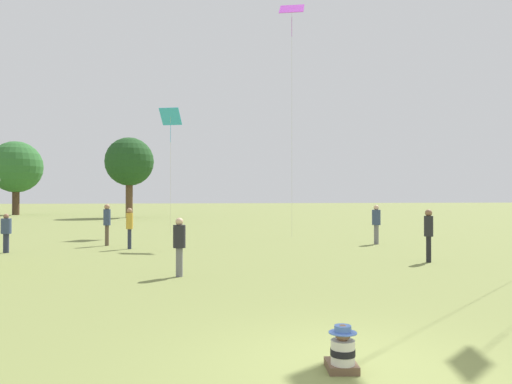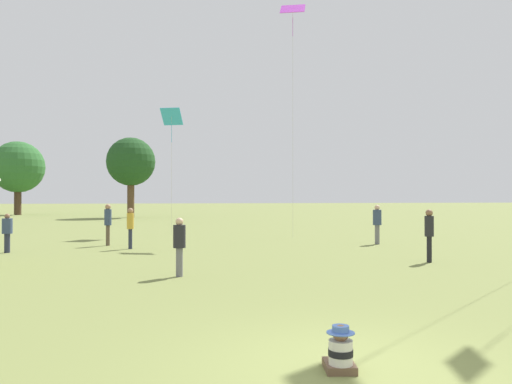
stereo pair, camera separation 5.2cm
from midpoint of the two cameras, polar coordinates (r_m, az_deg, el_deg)
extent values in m
plane|color=olive|center=(6.86, 11.57, -19.19)|extent=(300.00, 300.00, 0.00)
cube|color=brown|center=(6.76, 9.74, -19.02)|extent=(0.44, 0.51, 0.10)
cylinder|color=silver|center=(6.63, 9.88, -17.60)|extent=(0.34, 0.34, 0.30)
cylinder|color=black|center=(6.63, 9.88, -17.60)|extent=(0.35, 0.35, 0.08)
sphere|color=brown|center=(6.56, 9.88, -15.60)|extent=(0.21, 0.21, 0.21)
cylinder|color=#4C70B7|center=(6.56, 9.88, -15.56)|extent=(0.35, 0.35, 0.01)
cylinder|color=#4C70B7|center=(6.55, 9.88, -15.20)|extent=(0.21, 0.21, 0.09)
cylinder|color=slate|center=(13.93, -8.65, -7.94)|extent=(0.26, 0.26, 0.79)
cylinder|color=#232328|center=(13.86, -8.64, -5.04)|extent=(0.47, 0.47, 0.62)
sphere|color=#DBAD89|center=(13.83, -8.64, -3.37)|extent=(0.21, 0.21, 0.21)
cylinder|color=#282D42|center=(21.54, -14.10, -5.22)|extent=(0.22, 0.22, 0.84)
cylinder|color=gold|center=(21.49, -14.10, -3.23)|extent=(0.40, 0.40, 0.66)
sphere|color=#A37556|center=(21.48, -14.10, -2.09)|extent=(0.23, 0.23, 0.23)
cylinder|color=slate|center=(23.60, 13.75, -4.75)|extent=(0.23, 0.23, 0.88)
cylinder|color=#334260|center=(23.55, 13.74, -2.84)|extent=(0.42, 0.42, 0.70)
sphere|color=#DBAD89|center=(23.54, 13.74, -1.74)|extent=(0.24, 0.24, 0.24)
cylinder|color=brown|center=(23.25, -16.51, -4.78)|extent=(0.19, 0.19, 0.91)
cylinder|color=#334260|center=(23.21, -16.51, -2.78)|extent=(0.35, 0.35, 0.72)
sphere|color=#A37556|center=(23.19, -16.50, -1.64)|extent=(0.25, 0.25, 0.25)
cylinder|color=black|center=(17.65, 19.27, -6.22)|extent=(0.22, 0.22, 0.86)
cylinder|color=#232328|center=(17.59, 19.26, -3.71)|extent=(0.40, 0.40, 0.68)
sphere|color=brown|center=(17.57, 19.26, -2.27)|extent=(0.23, 0.23, 0.23)
cylinder|color=#282D42|center=(21.77, -26.50, -5.26)|extent=(0.30, 0.30, 0.75)
cylinder|color=#334260|center=(21.72, -26.49, -3.50)|extent=(0.54, 0.54, 0.59)
sphere|color=brown|center=(21.71, -26.49, -2.50)|extent=(0.20, 0.20, 0.20)
cube|color=#B738C6|center=(28.81, 4.28, 20.17)|extent=(1.59, 1.43, 0.81)
cylinder|color=#B738C6|center=(28.48, 4.28, 18.31)|extent=(0.02, 0.02, 1.05)
cylinder|color=#BCB7A8|center=(27.25, 4.28, 7.92)|extent=(0.01, 0.01, 12.36)
cube|color=#339EDB|center=(29.65, -9.57, 8.50)|extent=(1.35, 1.11, 0.90)
cylinder|color=#339EDB|center=(29.51, -9.57, 6.67)|extent=(0.02, 0.02, 1.10)
cylinder|color=#BCB7A8|center=(29.31, -9.58, 1.90)|extent=(0.01, 0.01, 6.83)
cylinder|color=#473323|center=(65.14, -25.56, -0.62)|extent=(0.81, 0.81, 4.00)
sphere|color=#2D662D|center=(65.23, -25.54, 2.60)|extent=(6.05, 6.05, 6.05)
cylinder|color=brown|center=(53.16, -14.09, -0.47)|extent=(0.72, 0.72, 4.42)
sphere|color=#1E471E|center=(53.28, -14.09, 3.39)|extent=(5.00, 5.00, 5.00)
camera|label=1|loc=(0.03, -89.89, 0.00)|focal=35.00mm
camera|label=2|loc=(0.03, 90.11, 0.00)|focal=35.00mm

